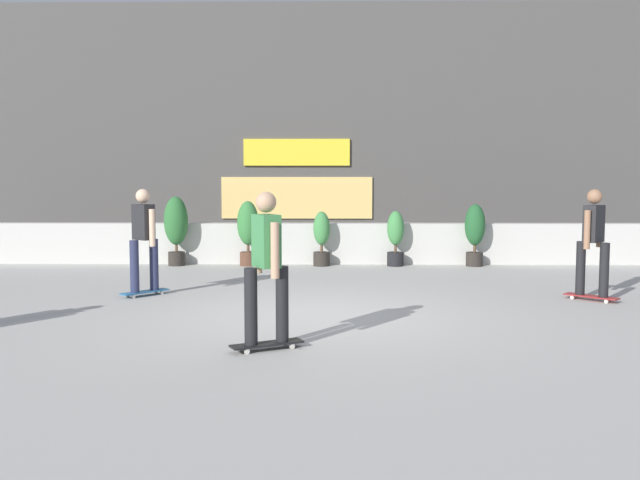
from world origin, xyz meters
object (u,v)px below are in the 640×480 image
Objects in this scene: potted_plant_0 at (176,225)px; skater_far_left at (144,237)px; potted_plant_2 at (322,237)px; skater_mid_plaza at (593,239)px; potted_plant_1 at (248,229)px; potted_plant_4 at (475,231)px; skater_foreground at (266,263)px; potted_plant_3 at (396,237)px.

potted_plant_0 is 0.89× the size of skater_far_left.
skater_mid_plaza is (4.17, -4.32, 0.33)m from potted_plant_2.
potted_plant_2 is at bearing 55.38° from skater_far_left.
potted_plant_1 is 4.89m from potted_plant_4.
skater_foreground is at bearing -145.95° from skater_mid_plaza.
potted_plant_4 is 7.26m from skater_far_left.
potted_plant_0 reaches higher than potted_plant_2.
skater_far_left and skater_foreground have the same top height.
skater_far_left is 4.15m from skater_foreground.
potted_plant_2 is 3.30m from potted_plant_4.
potted_plant_2 is at bearing 180.00° from potted_plant_3.
potted_plant_4 is at bearing -0.00° from potted_plant_3.
potted_plant_4 is (3.30, -0.00, 0.14)m from potted_plant_2.
potted_plant_3 is 7.76m from skater_foreground.
potted_plant_1 reaches higher than potted_plant_4.
potted_plant_0 is 7.93m from skater_foreground.
potted_plant_2 is at bearing 180.00° from potted_plant_4.
skater_mid_plaza is at bearing -30.52° from potted_plant_0.
potted_plant_1 is 1.19× the size of potted_plant_2.
skater_mid_plaza is (2.58, -4.32, 0.31)m from potted_plant_3.
potted_plant_3 is at bearing 180.00° from potted_plant_4.
potted_plant_2 is at bearing 0.00° from potted_plant_0.
skater_mid_plaza is at bearing -78.57° from potted_plant_4.
potted_plant_0 reaches higher than potted_plant_1.
skater_foreground is at bearing -116.88° from potted_plant_4.
potted_plant_4 is 4.41m from skater_mid_plaza.
potted_plant_0 reaches higher than potted_plant_3.
potted_plant_1 is 0.83× the size of skater_foreground.
skater_mid_plaza is at bearing -45.99° from potted_plant_2.
potted_plant_3 is 0.70× the size of skater_far_left.
potted_plant_1 is 1.60m from potted_plant_2.
potted_plant_1 is at bearing 143.16° from skater_mid_plaza.
skater_mid_plaza reaches higher than potted_plant_4.
potted_plant_0 is at bearing 149.48° from skater_mid_plaza.
potted_plant_3 is at bearing 0.00° from potted_plant_1.
potted_plant_1 is (1.56, 0.00, -0.07)m from potted_plant_0.
potted_plant_2 is 0.69× the size of skater_foreground.
skater_far_left reaches higher than potted_plant_3.
potted_plant_3 is (1.60, -0.00, 0.01)m from potted_plant_2.
potted_plant_0 is 4.76m from potted_plant_3.
potted_plant_3 is 0.70× the size of skater_mid_plaza.
potted_plant_1 reaches higher than potted_plant_2.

